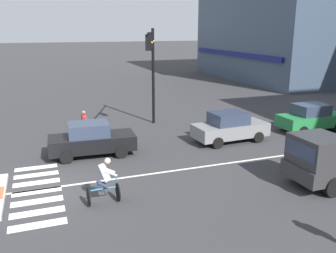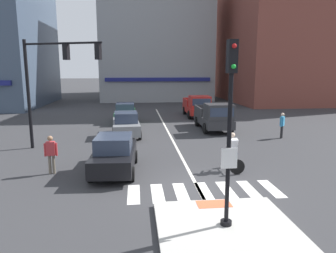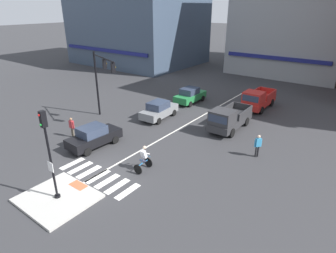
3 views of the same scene
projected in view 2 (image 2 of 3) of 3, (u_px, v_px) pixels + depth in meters
The scene contains 23 objects.
ground_plane at pixel (203, 189), 11.76m from camera, with size 300.00×300.00×0.00m, color #333335.
traffic_island at pixel (226, 227), 8.76m from camera, with size 3.85×3.43×0.15m, color #B2AFA8.
tactile_pad_front at pixel (214, 204), 10.09m from camera, with size 1.10×0.60×0.01m, color #DB5B38.
signal_pole at pixel (230, 118), 8.20m from camera, with size 0.44×0.38×5.02m.
crosswalk_stripe_a at pixel (134, 194), 11.27m from camera, with size 0.44×1.80×0.01m, color silver.
crosswalk_stripe_b at pixel (158, 193), 11.35m from camera, with size 0.44×1.80×0.01m, color silver.
crosswalk_stripe_c at pixel (181, 192), 11.44m from camera, with size 0.44×1.80×0.01m, color silver.
crosswalk_stripe_d at pixel (204, 191), 11.53m from camera, with size 0.44×1.80×0.01m, color silver.
crosswalk_stripe_e at pixel (227, 190), 11.62m from camera, with size 0.44×1.80×0.01m, color silver.
crosswalk_stripe_f at pixel (249, 189), 11.70m from camera, with size 0.44×1.80×0.01m, color silver.
crosswalk_stripe_g at pixel (271, 188), 11.79m from camera, with size 0.44×1.80×0.01m, color silver.
lane_centre_line at pixel (170, 135), 21.52m from camera, with size 0.14×28.00×0.01m, color silver.
traffic_light_mast at pixel (51, 74), 16.76m from camera, with size 4.40×1.80×6.02m.
building_corner_left at pixel (304, 20), 43.44m from camera, with size 21.20×19.44×22.21m.
building_corner_right at pixel (153, 48), 51.39m from camera, with size 16.05×22.15×15.81m.
car_grey_westbound_far at pixel (126, 124), 20.90m from camera, with size 2.03×4.19×1.64m.
car_black_westbound_near at pixel (114, 154), 13.59m from camera, with size 2.01×4.18×1.64m.
car_green_westbound_distant at pixel (125, 113), 26.45m from camera, with size 1.85×4.10×1.64m.
pickup_truck_charcoal_eastbound_far at pixel (214, 117), 22.82m from camera, with size 2.07×5.10×2.08m.
pickup_truck_red_eastbound_distant at pixel (197, 107), 29.30m from camera, with size 2.08×5.11×2.08m.
cyclist at pixel (233, 151), 13.81m from camera, with size 0.69×1.11×1.68m.
pedestrian_at_curb_left at pixel (51, 152), 13.30m from camera, with size 0.55×0.25×1.67m.
pedestrian_waiting_far_side at pixel (282, 123), 20.25m from camera, with size 0.40×0.44×1.67m.
Camera 2 is at (-2.46, -10.94, 4.43)m, focal length 33.44 mm.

